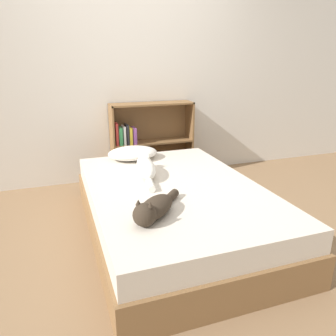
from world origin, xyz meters
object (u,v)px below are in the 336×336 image
pillow (133,153)px  bookshelf (148,140)px  cat_dark (154,209)px  cat_light (146,168)px  bed (174,210)px

pillow → bookshelf: bookshelf is taller
cat_dark → bookshelf: (0.49, 1.84, -0.01)m
bookshelf → cat_light: bearing=-106.7°
pillow → cat_dark: bearing=-97.5°
cat_light → cat_dark: size_ratio=1.38×
cat_light → cat_dark: (-0.17, -0.79, -0.00)m
cat_dark → bookshelf: bookshelf is taller
pillow → cat_dark: (-0.17, -1.29, -0.00)m
bed → bookshelf: (0.17, 1.36, 0.26)m
bookshelf → cat_dark: bearing=-104.8°
bed → pillow: (-0.15, 0.81, 0.28)m
bed → cat_light: 0.45m
cat_dark → cat_light: bearing=-149.2°
bed → cat_dark: (-0.32, -0.48, 0.28)m
cat_dark → bookshelf: bearing=-151.8°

